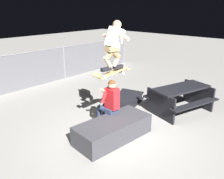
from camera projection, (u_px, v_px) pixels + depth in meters
name	position (u px, v px, depth m)	size (l,w,h in m)	color
ground_plane	(121.00, 134.00, 5.66)	(40.00, 40.00, 0.00)	gray
ledge_box_main	(113.00, 129.00, 5.42)	(1.83, 0.79, 0.46)	#38383D
person_sitting_on_ledge	(109.00, 102.00, 5.74)	(0.60, 0.77, 1.30)	#2D3856
skateboard	(112.00, 73.00, 5.52)	(1.04, 0.36, 0.15)	#AD8451
skater_airborne	(114.00, 43.00, 5.32)	(0.63, 0.89, 1.12)	black
kicker_ramp	(126.00, 102.00, 7.45)	(1.39, 1.07, 0.36)	black
picnic_table_back	(181.00, 95.00, 6.76)	(2.02, 1.78, 0.75)	black
fence_back	(19.00, 71.00, 8.45)	(12.05, 0.05, 1.36)	slate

